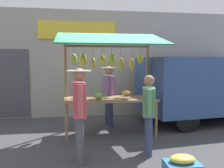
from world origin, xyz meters
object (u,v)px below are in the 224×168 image
Objects in this scene: shopper_in_striped_shirt at (149,110)px; vendor_with_sunhat at (109,91)px; market_stall at (110,70)px; parked_van at (211,84)px; shopper_in_grey_tee at (79,107)px.

vendor_with_sunhat is at bearing 26.77° from shopper_in_striped_shirt.
shopper_in_striped_shirt is at bearing 109.29° from market_stall.
shopper_in_striped_shirt is 3.47m from parked_van.
shopper_in_striped_shirt is (-0.44, 2.18, -0.11)m from vendor_with_sunhat.
shopper_in_grey_tee is at bearing -28.48° from vendor_with_sunhat.
market_stall is 0.92m from vendor_with_sunhat.
shopper_in_grey_tee is at bearing 111.95° from shopper_in_striped_shirt.
shopper_in_striped_shirt is (-0.52, 1.48, -0.70)m from market_stall.
vendor_with_sunhat is (-0.08, -0.70, -0.59)m from market_stall.
shopper_in_grey_tee is at bearing 24.67° from parked_van.
market_stall reaches higher than vendor_with_sunhat.
market_stall is 1.71m from shopper_in_striped_shirt.
parked_van is (-3.92, -2.41, 0.15)m from shopper_in_grey_tee.
shopper_in_grey_tee is 0.36× the size of parked_van.
parked_van reaches higher than shopper_in_grey_tee.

